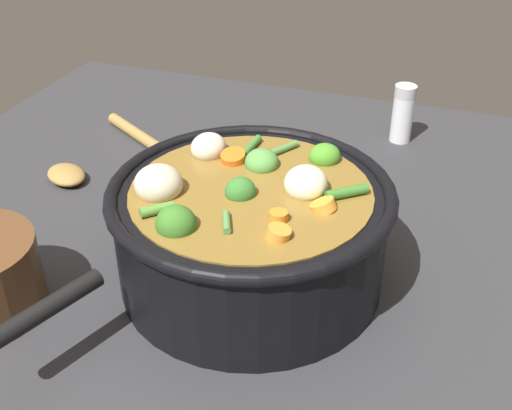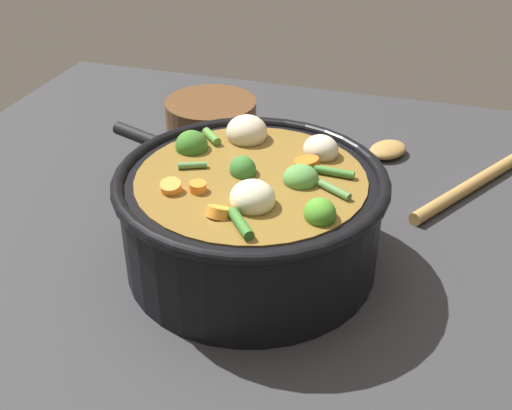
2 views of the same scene
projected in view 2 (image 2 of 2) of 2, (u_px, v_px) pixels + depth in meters
The scene contains 4 objects.
ground_plane at pixel (251, 262), 0.75m from camera, with size 1.10×1.10×0.00m, color #2D2D30.
cooking_pot at pixel (251, 216), 0.72m from camera, with size 0.30×0.30×0.14m.
wooden_spoon at pixel (432, 169), 0.92m from camera, with size 0.23×0.23×0.02m.
small_saucepan at pixel (210, 127), 0.97m from camera, with size 0.22×0.17×0.08m.
Camera 2 is at (-0.57, -0.18, 0.46)m, focal length 44.72 mm.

